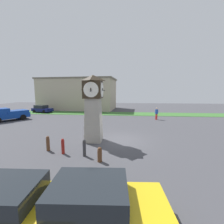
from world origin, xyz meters
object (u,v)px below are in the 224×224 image
Objects in this scene: bollard_near_tower at (48,143)px; pedestrian_crossing_lot at (157,113)px; pickup_truck at (8,114)px; bollard_mid_row at (63,146)px; clock_tower at (93,107)px; bollard_end_row at (100,154)px; bollard_far_row at (84,148)px; car_by_building at (96,204)px; car_near_tower at (7,204)px; car_silver_hatch at (42,109)px.

bollard_near_tower is 0.61× the size of pedestrian_crossing_lot.
pickup_truck is at bearing 138.77° from bollard_near_tower.
bollard_mid_row is (1.28, -0.41, -0.01)m from bollard_near_tower.
clock_tower is 4.61m from bollard_end_row.
clock_tower is 3.84m from bollard_far_row.
pickup_truck is at bearing 143.63° from bollard_end_row.
pickup_truck is (-16.17, 15.74, 0.17)m from car_by_building.
bollard_near_tower is 4.19m from bollard_end_row.
bollard_end_row is (1.18, -3.72, -2.46)m from clock_tower.
clock_tower is 8.53m from car_by_building.
bollard_far_row is 5.35m from car_near_tower.
clock_tower is at bearing -124.47° from pedestrian_crossing_lot.
car_by_building is at bearing -106.13° from pedestrian_crossing_lot.
bollard_far_row is (1.55, -0.22, 0.03)m from bollard_mid_row.
car_near_tower is 2.78m from car_by_building.
car_near_tower is 0.84× the size of pickup_truck.
pickup_truck is (-14.32, 7.70, -1.99)m from clock_tower.
bollard_far_row is at bearing -8.19° from bollard_mid_row.
bollard_mid_row is 0.24× the size of car_by_building.
pedestrian_crossing_lot is (8.14, 18.83, 0.27)m from car_near_tower.
bollard_far_row is at bearing -12.56° from bollard_near_tower.
bollard_near_tower is at bearing 107.78° from car_near_tower.
clock_tower is 12.92m from pedestrian_crossing_lot.
pedestrian_crossing_lot reaches higher than bollard_end_row.
bollard_near_tower is 6.20m from car_near_tower.
clock_tower is 4.39m from bollard_near_tower.
bollard_near_tower is at bearing -139.38° from clock_tower.
bollard_far_row is 23.78m from car_silver_hatch.
car_silver_hatch is (-13.21, 24.38, 0.01)m from car_near_tower.
bollard_near_tower is at bearing 129.52° from car_by_building.
bollard_end_row is 0.21× the size of car_silver_hatch.
bollard_far_row is 1.34m from bollard_end_row.
clock_tower is 3.98m from bollard_mid_row.
car_silver_hatch is 2.45× the size of pedestrian_crossing_lot.
bollard_near_tower reaches higher than bollard_mid_row.
car_by_building is 22.57m from pickup_truck.
car_by_building reaches higher than bollard_end_row.
pickup_truck is at bearing 135.78° from car_by_building.
clock_tower reaches higher than bollard_end_row.
pickup_truck reaches higher than bollard_far_row.
bollard_mid_row is 22.71m from car_silver_hatch.
clock_tower is at bearing 90.71° from bollard_far_row.
clock_tower is 16.37m from pickup_truck.
pickup_truck is (-12.80, 10.50, 0.39)m from bollard_mid_row.
clock_tower is 5.21× the size of bollard_mid_row.
bollard_end_row is (3.97, -1.32, -0.08)m from bollard_near_tower.
bollard_end_row is (2.69, -0.91, -0.08)m from bollard_mid_row.
bollard_near_tower is at bearing 161.66° from bollard_end_row.
car_silver_hatch is at bearing 131.28° from clock_tower.
bollard_near_tower is (-2.80, -2.40, -2.38)m from clock_tower.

